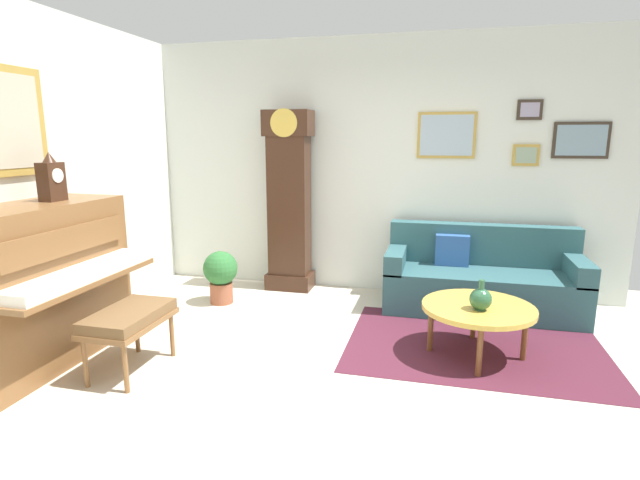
{
  "coord_description": "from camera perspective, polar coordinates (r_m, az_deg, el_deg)",
  "views": [
    {
      "loc": [
        0.72,
        -3.09,
        1.73
      ],
      "look_at": [
        -0.28,
        0.94,
        0.85
      ],
      "focal_mm": 27.38,
      "sensor_mm": 36.0,
      "label": 1
    }
  ],
  "objects": [
    {
      "name": "wall_left",
      "position": [
        4.55,
        -33.26,
        5.97
      ],
      "size": [
        0.13,
        4.9,
        2.8
      ],
      "color": "silver",
      "rests_on": "ground_plane"
    },
    {
      "name": "wall_back",
      "position": [
        5.54,
        6.7,
        8.48
      ],
      "size": [
        5.3,
        0.13,
        2.8
      ],
      "color": "silver",
      "rests_on": "ground_plane"
    },
    {
      "name": "mantel_clock",
      "position": [
        4.36,
        -28.89,
        6.25
      ],
      "size": [
        0.13,
        0.18,
        0.38
      ],
      "color": "#3D2316",
      "rests_on": "piano"
    },
    {
      "name": "coffee_table",
      "position": [
        4.1,
        18.0,
        -7.69
      ],
      "size": [
        0.88,
        0.88,
        0.42
      ],
      "color": "gold",
      "rests_on": "ground_plane"
    },
    {
      "name": "potted_plant",
      "position": [
        5.26,
        -11.54,
        -3.85
      ],
      "size": [
        0.36,
        0.36,
        0.56
      ],
      "color": "#935138",
      "rests_on": "ground_plane"
    },
    {
      "name": "green_jug",
      "position": [
        3.97,
        18.26,
        -6.56
      ],
      "size": [
        0.17,
        0.17,
        0.24
      ],
      "color": "#234C33",
      "rests_on": "coffee_table"
    },
    {
      "name": "grandfather_clock",
      "position": [
        5.55,
        -3.61,
        3.97
      ],
      "size": [
        0.52,
        0.34,
        2.03
      ],
      "color": "#3D2316",
      "rests_on": "ground_plane"
    },
    {
      "name": "piano",
      "position": [
        4.32,
        -29.98,
        -4.5
      ],
      "size": [
        0.87,
        1.44,
        1.24
      ],
      "color": "brown",
      "rests_on": "ground_plane"
    },
    {
      "name": "couch",
      "position": [
        5.25,
        18.28,
        -4.36
      ],
      "size": [
        1.9,
        0.8,
        0.84
      ],
      "color": "#2D565B",
      "rests_on": "ground_plane"
    },
    {
      "name": "area_rug",
      "position": [
        4.41,
        17.57,
        -11.71
      ],
      "size": [
        2.1,
        1.5,
        0.01
      ],
      "primitive_type": "cube",
      "color": "#4C1E2D",
      "rests_on": "ground_plane"
    },
    {
      "name": "piano_bench",
      "position": [
        3.92,
        -21.41,
        -8.65
      ],
      "size": [
        0.42,
        0.7,
        0.48
      ],
      "color": "brown",
      "rests_on": "ground_plane"
    },
    {
      "name": "ground_plane",
      "position": [
        3.64,
        0.71,
        -17.36
      ],
      "size": [
        6.4,
        6.0,
        0.1
      ],
      "primitive_type": "cube",
      "color": "beige"
    }
  ]
}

